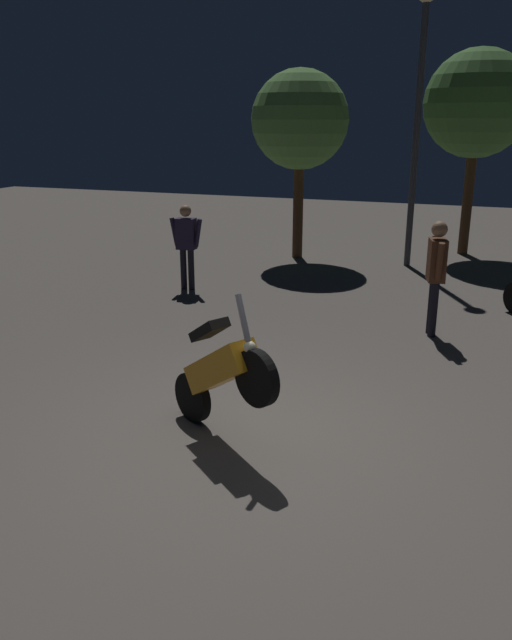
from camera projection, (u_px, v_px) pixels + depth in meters
name	position (u px, v px, depth m)	size (l,w,h in m)	color
ground_plane	(251.00, 436.00, 6.64)	(40.00, 40.00, 0.00)	#605951
motorcycle_orange_foreground	(222.00, 372.00, 6.36)	(1.48, 0.92, 1.63)	black
person_rider_beside	(436.00, 268.00, 9.43)	(0.32, 0.67, 1.76)	black
person_bystander_far	(186.00, 240.00, 12.07)	(0.67, 0.26, 1.63)	black
streetlamp_far	(419.00, 98.00, 13.26)	(0.36, 0.36, 5.77)	#38383D
tree_left_bg	(477.00, 105.00, 14.54)	(2.46, 2.46, 4.75)	#4C331E
tree_right_bg	(300.00, 121.00, 14.26)	(2.22, 2.22, 4.27)	#4C331E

